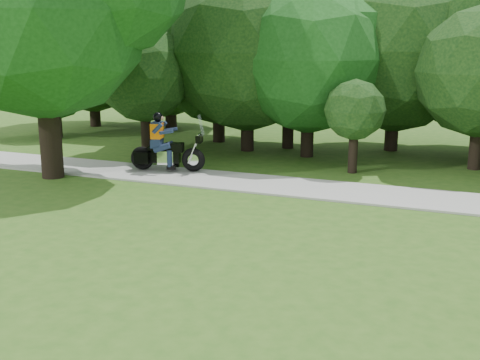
% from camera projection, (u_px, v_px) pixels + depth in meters
% --- Properties ---
extents(ground, '(100.00, 100.00, 0.00)m').
position_uv_depth(ground, '(333.00, 323.00, 9.25)').
color(ground, '#2F5C1A').
rests_on(ground, ground).
extents(walkway, '(60.00, 2.20, 0.06)m').
position_uv_depth(walkway, '(401.00, 197.00, 16.47)').
color(walkway, '#A8A8A2').
rests_on(walkway, ground).
extents(tree_line, '(39.81, 12.49, 7.65)m').
position_uv_depth(tree_line, '(419.00, 55.00, 21.78)').
color(tree_line, black).
rests_on(tree_line, ground).
extents(touring_motorcycle, '(2.48, 1.12, 1.90)m').
position_uv_depth(touring_motorcycle, '(163.00, 150.00, 19.46)').
color(touring_motorcycle, black).
rests_on(touring_motorcycle, walkway).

